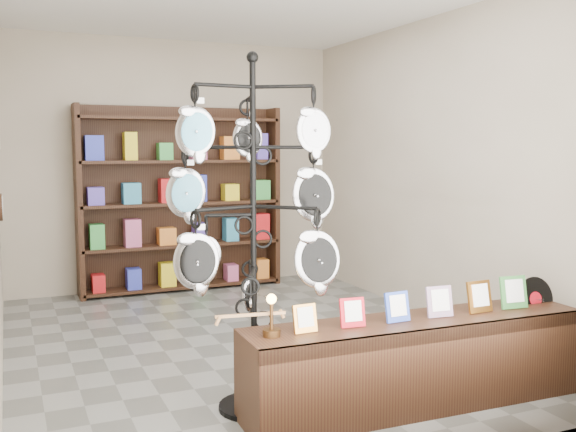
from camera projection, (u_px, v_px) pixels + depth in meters
ground at (248, 340)px, 5.72m from camera, size 5.00×5.00×0.00m
room_envelope at (246, 132)px, 5.52m from camera, size 5.00×5.00×5.00m
display_tree at (253, 207)px, 4.08m from camera, size 1.21×1.17×2.31m
front_shelf at (417, 362)px, 4.26m from camera, size 2.41×0.57×0.85m
back_shelving at (181, 205)px, 7.70m from camera, size 2.42×0.36×2.20m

